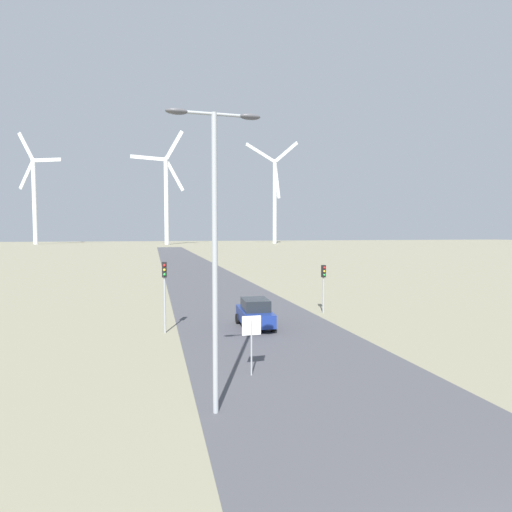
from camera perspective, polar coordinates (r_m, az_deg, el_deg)
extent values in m
cube|color=#47474C|center=(52.72, -7.42, -3.18)|extent=(10.00, 240.00, 0.01)
cylinder|color=#93999E|center=(12.95, -5.89, -1.40)|extent=(0.18, 0.18, 9.73)
cylinder|color=#93999E|center=(13.44, -6.02, 19.53)|extent=(2.33, 0.10, 0.10)
ellipsoid|color=#4C4C51|center=(13.33, -11.28, 19.63)|extent=(0.70, 0.32, 0.20)
ellipsoid|color=#4C4C51|center=(13.66, -0.89, 19.28)|extent=(0.70, 0.32, 0.20)
cylinder|color=#93999E|center=(16.98, -0.65, -12.97)|extent=(0.07, 0.07, 2.33)
cube|color=white|center=(16.73, -0.64, -9.89)|extent=(0.81, 0.01, 0.81)
cube|color=red|center=(16.74, -0.65, -9.88)|extent=(0.76, 0.02, 0.76)
cylinder|color=#93999E|center=(24.30, -12.91, -5.82)|extent=(0.11, 0.11, 4.22)
cube|color=black|center=(24.10, -12.96, -1.92)|extent=(0.28, 0.24, 0.90)
sphere|color=red|center=(23.94, -12.96, -1.31)|extent=(0.16, 0.16, 0.16)
sphere|color=gold|center=(23.96, -12.95, -1.95)|extent=(0.16, 0.16, 0.16)
sphere|color=green|center=(23.99, -12.94, -2.59)|extent=(0.16, 0.16, 0.16)
cylinder|color=#93999E|center=(29.96, 9.60, -4.69)|extent=(0.11, 0.11, 3.57)
cube|color=black|center=(29.80, 9.63, -2.15)|extent=(0.28, 0.24, 0.90)
sphere|color=red|center=(29.66, 9.74, -1.65)|extent=(0.16, 0.16, 0.16)
sphere|color=gold|center=(29.68, 9.73, -2.17)|extent=(0.16, 0.16, 0.16)
sphere|color=green|center=(29.71, 9.73, -2.69)|extent=(0.16, 0.16, 0.16)
cube|color=navy|center=(25.31, -0.17, -8.55)|extent=(2.03, 4.20, 0.80)
cube|color=#1E2328|center=(25.03, -0.09, -6.93)|extent=(1.68, 2.19, 0.70)
cylinder|color=black|center=(26.43, -2.62, -8.93)|extent=(0.22, 0.66, 0.66)
cylinder|color=black|center=(26.80, 0.89, -8.75)|extent=(0.22, 0.66, 0.66)
cylinder|color=black|center=(24.00, -1.36, -10.18)|extent=(0.22, 0.66, 0.66)
cylinder|color=black|center=(24.42, 2.48, -9.95)|extent=(0.22, 0.66, 0.66)
cylinder|color=silver|center=(242.59, -29.08, 6.68)|extent=(2.20, 2.20, 44.05)
sphere|color=silver|center=(245.04, -29.23, 11.82)|extent=(2.60, 2.60, 2.60)
cube|color=silver|center=(239.31, -27.63, 12.06)|extent=(14.68, 7.98, 1.96)
cube|color=silver|center=(249.22, -30.03, 13.44)|extent=(8.71, 4.87, 15.06)
cube|color=silver|center=(246.97, -29.95, 9.96)|extent=(8.95, 4.99, 14.93)
cylinder|color=silver|center=(214.04, -12.69, 7.50)|extent=(2.20, 2.20, 43.87)
sphere|color=silver|center=(216.79, -12.76, 13.29)|extent=(2.60, 2.60, 2.60)
cube|color=silver|center=(216.96, -11.53, 11.15)|extent=(9.99, 3.24, 15.83)
cube|color=silver|center=(219.74, -11.60, 15.31)|extent=(9.90, 3.22, 15.87)
cube|color=silver|center=(214.22, -15.20, 13.37)|extent=(16.76, 5.14, 1.86)
cylinder|color=silver|center=(232.19, 2.69, 7.60)|extent=(2.20, 2.20, 46.77)
sphere|color=silver|center=(235.11, 2.71, 13.29)|extent=(2.60, 2.60, 2.60)
cube|color=silver|center=(230.19, 0.64, 14.52)|extent=(18.51, 6.84, 9.16)
cube|color=silver|center=(234.40, 3.01, 10.69)|extent=(4.58, 2.00, 20.24)
cube|color=silver|center=(241.34, 4.38, 14.63)|extent=(16.20, 6.04, 13.91)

